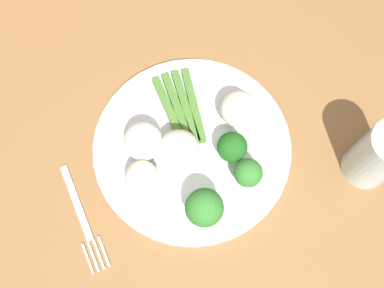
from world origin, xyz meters
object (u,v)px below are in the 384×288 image
Objects in this scene: cauliflower_near_center at (238,109)px; broccoli_right at (248,173)px; cauliflower_edge at (142,177)px; cauliflower_left at (179,150)px; water_glass at (379,156)px; broccoli_back_right at (204,208)px; asparagus_bundle at (182,108)px; plate at (192,147)px; fork at (83,218)px; broccoli_front at (232,147)px; dining_table at (158,178)px; cauliflower_back at (142,142)px.

broccoli_right is at bearing 60.99° from cauliflower_near_center.
cauliflower_edge is at bearing -32.98° from broccoli_right.
cauliflower_left is 0.53× the size of water_glass.
broccoli_back_right is 0.57× the size of water_glass.
asparagus_bundle is 0.13m from cauliflower_edge.
plate is 1.79× the size of fork.
broccoli_back_right is 1.16× the size of cauliflower_near_center.
asparagus_bundle is 0.11m from broccoli_front.
broccoli_back_right reaches higher than broccoli_front.
fork is at bearing -33.19° from broccoli_back_right.
broccoli_back_right is (-0.01, 0.11, 0.16)m from dining_table.
water_glass is at bearing 140.47° from broccoli_front.
broccoli_front reaches higher than broccoli_right.
cauliflower_back is (0.10, -0.08, -0.00)m from broccoli_front.
plate reaches higher than fork.
dining_table is 0.17m from fork.
cauliflower_near_center is at bearing -57.12° from water_glass.
cauliflower_left is (0.05, 0.06, 0.02)m from asparagus_bundle.
cauliflower_left is at bearing -178.91° from cauliflower_edge.
fork is at bearing -0.70° from plate.
asparagus_bundle is 0.17m from broccoli_back_right.
fork is (0.13, 0.02, 0.11)m from dining_table.
cauliflower_near_center is at bearing 165.69° from cauliflower_back.
dining_table is at bearing -37.80° from cauliflower_left.
plate is 0.05m from cauliflower_left.
asparagus_bundle is at bearing -84.28° from broccoli_right.
cauliflower_back is 0.50× the size of water_glass.
broccoli_right reaches higher than cauliflower_edge.
dining_table is 20.25× the size of cauliflower_back.
cauliflower_back is at bearing -39.25° from water_glass.
cauliflower_left is 0.28m from water_glass.
water_glass is (-0.24, 0.08, 0.00)m from broccoli_back_right.
broccoli_back_right is at bearing 64.27° from plate.
water_glass is at bearing 75.74° from fork.
cauliflower_near_center is at bearing -119.01° from broccoli_right.
plate is at bearing 149.32° from cauliflower_back.
broccoli_front is at bearing 44.88° from cauliflower_near_center.
asparagus_bundle is 0.09m from cauliflower_near_center.
dining_table is 7.00× the size of fork.
cauliflower_near_center is at bearing -135.12° from broccoli_front.
plate is at bearing -176.13° from cauliflower_edge.
broccoli_back_right is 1.13× the size of cauliflower_back.
broccoli_back_right is (0.04, 0.09, 0.04)m from plate.
broccoli_right is 0.77× the size of broccoli_back_right.
cauliflower_near_center is (-0.17, -0.01, 0.00)m from cauliflower_edge.
dining_table is 0.16m from cauliflower_back.
broccoli_front is at bearing 88.73° from fork.
cauliflower_left is 0.06m from cauliflower_edge.
broccoli_right is at bearing 84.71° from broccoli_front.
cauliflower_near_center is (-0.14, 0.02, 0.15)m from dining_table.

